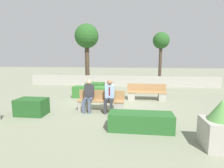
{
  "coord_description": "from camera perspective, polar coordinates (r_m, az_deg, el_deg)",
  "views": [
    {
      "loc": [
        0.94,
        -8.24,
        2.25
      ],
      "look_at": [
        -0.12,
        0.5,
        0.9
      ],
      "focal_mm": 28.0,
      "sensor_mm": 36.0,
      "label": 1
    }
  ],
  "objects": [
    {
      "name": "bench_front",
      "position": [
        7.52,
        -3.61,
        -6.12
      ],
      "size": [
        1.99,
        0.48,
        0.84
      ],
      "color": "#A37A4C",
      "rests_on": "ground_plane"
    },
    {
      "name": "tree_leftmost",
      "position": [
        15.91,
        -8.27,
        14.79
      ],
      "size": [
        2.08,
        2.08,
        5.13
      ],
      "color": "#473828",
      "rests_on": "ground_plane"
    },
    {
      "name": "hedge_block_mid_right",
      "position": [
        7.61,
        -24.72,
        -6.77
      ],
      "size": [
        1.13,
        0.75,
        0.64
      ],
      "color": "#235623",
      "rests_on": "ground_plane"
    },
    {
      "name": "planter_corner_right",
      "position": [
        5.2,
        31.83,
        -11.7
      ],
      "size": [
        0.81,
        0.81,
        1.23
      ],
      "color": "#ADA89E",
      "rests_on": "ground_plane"
    },
    {
      "name": "hedge_block_near_right",
      "position": [
        11.4,
        -5.57,
        -1.11
      ],
      "size": [
        1.15,
        0.84,
        0.63
      ],
      "color": "#33702D",
      "rests_on": "ground_plane"
    },
    {
      "name": "bench_left_side",
      "position": [
        9.47,
        11.2,
        -3.14
      ],
      "size": [
        2.05,
        0.48,
        0.84
      ],
      "rotation": [
        0.0,
        0.0,
        0.18
      ],
      "color": "#A37A4C",
      "rests_on": "ground_plane"
    },
    {
      "name": "person_seated_woman",
      "position": [
        7.4,
        -7.66,
        -3.31
      ],
      "size": [
        0.38,
        0.64,
        1.31
      ],
      "color": "#515B70",
      "rests_on": "ground_plane"
    },
    {
      "name": "perimeter_wall",
      "position": [
        13.89,
        2.98,
        1.01
      ],
      "size": [
        14.86,
        0.3,
        0.78
      ],
      "color": "#ADA89E",
      "rests_on": "ground_plane"
    },
    {
      "name": "person_seated_man",
      "position": [
        7.23,
        -0.86,
        -3.45
      ],
      "size": [
        0.38,
        0.64,
        1.32
      ],
      "color": "#333338",
      "rests_on": "ground_plane"
    },
    {
      "name": "hedge_block_near_left",
      "position": [
        9.89,
        -6.9,
        -2.63
      ],
      "size": [
        2.02,
        0.61,
        0.63
      ],
      "color": "#33702D",
      "rests_on": "ground_plane"
    },
    {
      "name": "hedge_block_mid_left",
      "position": [
        5.6,
        9.28,
        -12.01
      ],
      "size": [
        1.97,
        0.65,
        0.56
      ],
      "color": "#286028",
      "rests_on": "ground_plane"
    },
    {
      "name": "ground_plane",
      "position": [
        8.59,
        0.39,
        -6.46
      ],
      "size": [
        60.0,
        60.0,
        0.0
      ],
      "primitive_type": "plane",
      "color": "gray"
    },
    {
      "name": "tree_center_left",
      "position": [
        15.8,
        15.72,
        12.99
      ],
      "size": [
        1.4,
        1.4,
        4.37
      ],
      "color": "#473828",
      "rests_on": "ground_plane"
    }
  ]
}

